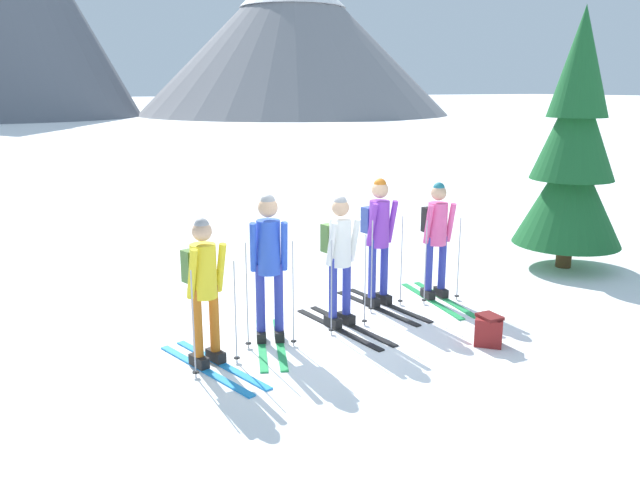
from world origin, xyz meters
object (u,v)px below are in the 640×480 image
at_px(skier_in_white, 340,254).
at_px(backpack_on_snow_front, 489,330).
at_px(skier_in_yellow, 204,285).
at_px(pine_tree_near, 573,153).
at_px(skier_in_purple, 378,234).
at_px(skier_in_pink, 436,234).
at_px(skier_in_blue, 269,259).

distance_m(skier_in_white, backpack_on_snow_front, 2.04).
distance_m(skier_in_yellow, pine_tree_near, 6.83).
bearing_deg(skier_in_purple, skier_in_white, -151.51).
xyz_separation_m(skier_in_white, skier_in_pink, (1.77, 0.36, 0.01)).
height_order(skier_in_yellow, skier_in_pink, skier_in_pink).
relative_size(skier_in_white, backpack_on_snow_front, 4.38).
bearing_deg(pine_tree_near, skier_in_white, -171.25).
height_order(skier_in_blue, skier_in_pink, skier_in_blue).
distance_m(skier_in_blue, pine_tree_near, 5.90).
bearing_deg(skier_in_pink, skier_in_yellow, -168.13).
height_order(skier_in_yellow, skier_in_purple, skier_in_purple).
bearing_deg(backpack_on_snow_front, skier_in_purple, 103.42).
bearing_deg(pine_tree_near, backpack_on_snow_front, -148.77).
xyz_separation_m(skier_in_purple, pine_tree_near, (3.91, 0.27, 0.93)).
distance_m(skier_in_pink, backpack_on_snow_front, 1.95).
relative_size(skier_in_yellow, skier_in_purple, 0.96).
bearing_deg(skier_in_blue, pine_tree_near, 8.11).
bearing_deg(skier_in_yellow, skier_in_purple, 17.71).
bearing_deg(pine_tree_near, skier_in_blue, -171.89).
height_order(skier_in_pink, pine_tree_near, pine_tree_near).
relative_size(skier_in_yellow, skier_in_white, 1.00).
bearing_deg(backpack_on_snow_front, skier_in_white, 133.49).
height_order(skier_in_white, skier_in_pink, skier_in_pink).
bearing_deg(backpack_on_snow_front, skier_in_yellow, 163.26).
xyz_separation_m(skier_in_yellow, backpack_on_snow_front, (3.19, -0.96, -0.75)).
bearing_deg(skier_in_purple, backpack_on_snow_front, -76.58).
distance_m(skier_in_white, pine_tree_near, 4.93).
relative_size(skier_in_purple, pine_tree_near, 0.42).
bearing_deg(skier_in_pink, skier_in_purple, 173.15).
bearing_deg(backpack_on_snow_front, skier_in_blue, 150.83).
bearing_deg(skier_in_yellow, backpack_on_snow_front, -16.74).
height_order(skier_in_blue, skier_in_white, skier_in_blue).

